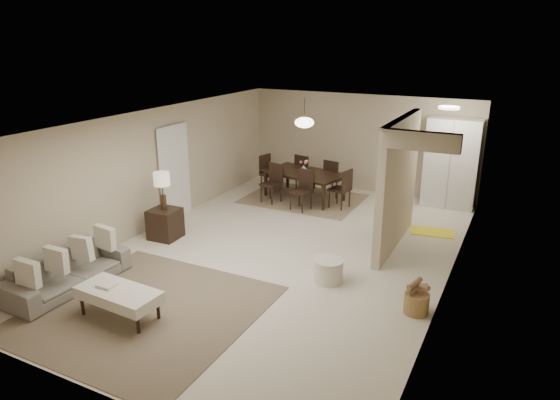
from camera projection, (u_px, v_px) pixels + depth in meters
The scene contains 22 objects.
floor at pixel (283, 251), 9.49m from camera, with size 9.00×9.00×0.00m, color beige.
ceiling at pixel (283, 120), 8.70m from camera, with size 9.00×9.00×0.00m, color white.
back_wall at pixel (360, 143), 12.91m from camera, with size 6.00×6.00×0.00m, color #BEAD8F.
left_wall at pixel (154, 169), 10.38m from camera, with size 9.00×9.00×0.00m, color #BEAD8F.
right_wall at pixel (454, 213), 7.81m from camera, with size 9.00×9.00×0.00m, color #BEAD8F.
partition at pixel (398, 184), 9.39m from camera, with size 0.15×2.50×2.50m, color #BEAD8F.
doorway at pixel (174, 173), 10.95m from camera, with size 0.04×0.90×2.04m, color black.
pantry_cabinet at pixel (451, 163), 11.67m from camera, with size 1.20×0.55×2.10m, color white.
flush_light at pixel (449, 108), 10.44m from camera, with size 0.44×0.44×0.05m, color white.
living_rug at pixel (146, 310), 7.44m from camera, with size 3.20×3.20×0.01m, color brown.
sofa at pixel (68, 271), 8.03m from camera, with size 0.79×2.02×0.59m, color slate.
ottoman_bench at pixel (119, 295), 7.16m from camera, with size 1.29×0.64×0.45m.
side_table at pixel (165, 224), 10.01m from camera, with size 0.56×0.56×0.61m, color black.
table_lamp at pixel (162, 182), 9.74m from camera, with size 0.32×0.32×0.76m.
round_pouf at pixel (329, 271), 8.27m from camera, with size 0.50×0.50×0.39m, color white.
wicker_basket at pixel (416, 303), 7.34m from camera, with size 0.37×0.37×0.31m, color olive.
dining_rug at pixel (303, 199), 12.50m from camera, with size 2.80×2.10×0.01m, color #846F52.
dining_table at pixel (303, 186), 12.39m from camera, with size 1.97×1.10×0.69m, color black.
dining_chairs at pixel (303, 181), 12.35m from camera, with size 2.59×2.09×0.95m.
vase at pixel (304, 169), 12.26m from camera, with size 0.16×0.16×0.17m, color white.
yellow_mat at pixel (432, 232), 10.39m from camera, with size 0.87×0.53×0.01m, color #FFF328.
pendant_light at pixel (304, 123), 11.90m from camera, with size 0.46×0.46×0.71m.
Camera 1 is at (3.88, -7.79, 3.91)m, focal length 32.00 mm.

